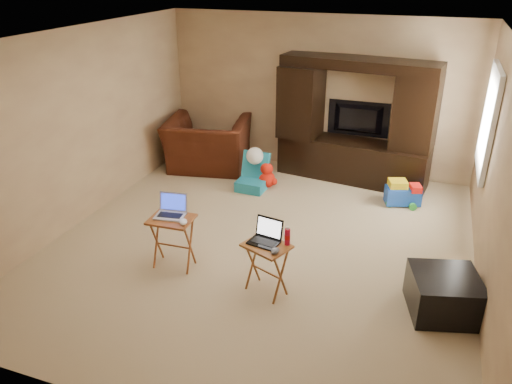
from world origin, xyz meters
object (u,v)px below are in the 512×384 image
at_px(child_rocker, 252,172).
at_px(water_bottle, 287,237).
at_px(tray_table_right, 266,269).
at_px(push_toy, 403,193).
at_px(laptop_right, 264,233).
at_px(recliner, 208,144).
at_px(entertainment_center, 355,121).
at_px(laptop_left, 169,207).
at_px(mouse_right, 275,251).
at_px(television, 357,120).
at_px(tray_table_left, 173,242).
at_px(mouse_left, 183,222).
at_px(ottoman, 444,294).
at_px(plush_toy, 267,175).

relative_size(child_rocker, water_bottle, 3.19).
bearing_deg(tray_table_right, push_toy, 88.38).
bearing_deg(water_bottle, child_rocker, 118.15).
height_order(tray_table_right, laptop_right, laptop_right).
relative_size(recliner, tray_table_right, 2.26).
bearing_deg(entertainment_center, child_rocker, -137.90).
bearing_deg(laptop_left, push_toy, 38.45).
relative_size(child_rocker, mouse_right, 4.83).
relative_size(television, water_bottle, 5.48).
distance_m(recliner, water_bottle, 3.68).
bearing_deg(laptop_right, child_rocker, 122.89).
bearing_deg(tray_table_left, push_toy, 44.91).
bearing_deg(recliner, push_toy, 163.61).
relative_size(recliner, child_rocker, 2.31).
bearing_deg(laptop_left, water_bottle, -10.99).
bearing_deg(tray_table_left, recliner, 104.69).
bearing_deg(mouse_left, mouse_right, -8.41).
height_order(laptop_right, water_bottle, laptop_right).
height_order(child_rocker, ottoman, child_rocker).
height_order(laptop_left, mouse_right, laptop_left).
distance_m(ottoman, water_bottle, 1.65).
xyz_separation_m(tray_table_right, laptop_left, (-1.19, 0.14, 0.45)).
distance_m(push_toy, laptop_right, 2.96).
distance_m(television, push_toy, 1.46).
relative_size(tray_table_left, laptop_left, 1.91).
bearing_deg(recliner, television, -176.57).
distance_m(entertainment_center, mouse_right, 3.49).
bearing_deg(recliner, laptop_right, 113.50).
height_order(television, laptop_right, television).
height_order(recliner, laptop_left, laptop_left).
xyz_separation_m(entertainment_center, mouse_right, (-0.18, -3.47, -0.36)).
xyz_separation_m(laptop_left, laptop_right, (1.15, -0.12, -0.04)).
bearing_deg(mouse_right, ottoman, 13.99).
relative_size(child_rocker, mouse_left, 4.51).
xyz_separation_m(child_rocker, tray_table_right, (1.05, -2.41, 0.01)).
height_order(child_rocker, mouse_left, mouse_left).
bearing_deg(television, entertainment_center, 90.70).
height_order(push_toy, laptop_left, laptop_left).
bearing_deg(child_rocker, entertainment_center, 36.77).
bearing_deg(water_bottle, mouse_left, -178.18).
bearing_deg(plush_toy, mouse_left, -92.24).
distance_m(push_toy, tray_table_right, 2.91).
bearing_deg(tray_table_right, tray_table_left, -163.37).
height_order(push_toy, mouse_right, mouse_right).
bearing_deg(plush_toy, entertainment_center, 33.45).
height_order(tray_table_right, mouse_right, mouse_right).
xyz_separation_m(push_toy, tray_table_left, (-2.34, -2.55, 0.12)).
bearing_deg(mouse_left, child_rocker, 92.03).
distance_m(child_rocker, laptop_right, 2.63).
relative_size(television, tray_table_left, 1.57).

